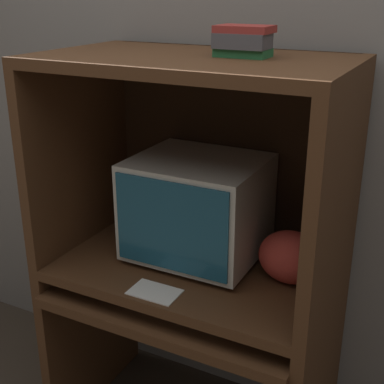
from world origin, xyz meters
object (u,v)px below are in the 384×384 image
at_px(crt_monitor, 197,207).
at_px(book_stack, 243,41).
at_px(snack_bag, 291,257).
at_px(mouse, 258,323).
at_px(keyboard, 181,303).

relative_size(crt_monitor, book_stack, 2.71).
distance_m(crt_monitor, book_stack, 0.60).
bearing_deg(snack_bag, mouse, -104.70).
xyz_separation_m(crt_monitor, mouse, (0.31, -0.19, -0.27)).
height_order(mouse, snack_bag, snack_bag).
relative_size(mouse, snack_bag, 0.29).
bearing_deg(snack_bag, book_stack, -176.19).
xyz_separation_m(crt_monitor, snack_bag, (0.35, -0.02, -0.10)).
xyz_separation_m(crt_monitor, keyboard, (0.04, -0.20, -0.27)).
bearing_deg(snack_bag, crt_monitor, 176.50).
height_order(crt_monitor, snack_bag, crt_monitor).
bearing_deg(mouse, crt_monitor, 148.77).
height_order(keyboard, book_stack, book_stack).
height_order(snack_bag, book_stack, book_stack).
height_order(crt_monitor, keyboard, crt_monitor).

